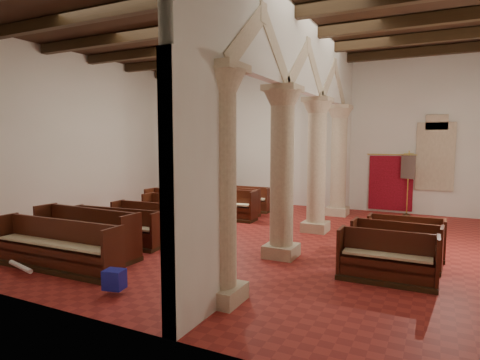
% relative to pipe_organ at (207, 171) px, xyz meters
% --- Properties ---
extents(floor, '(14.00, 14.00, 0.00)m').
position_rel_pipe_organ_xyz_m(floor, '(4.50, -5.50, -1.37)').
color(floor, maroon).
rests_on(floor, ground).
extents(ceiling, '(14.00, 14.00, 0.00)m').
position_rel_pipe_organ_xyz_m(ceiling, '(4.50, -5.50, 4.63)').
color(ceiling, black).
rests_on(ceiling, wall_back).
extents(wall_back, '(14.00, 0.02, 6.00)m').
position_rel_pipe_organ_xyz_m(wall_back, '(4.50, 0.50, 1.63)').
color(wall_back, white).
rests_on(wall_back, floor).
extents(wall_front, '(14.00, 0.02, 6.00)m').
position_rel_pipe_organ_xyz_m(wall_front, '(4.50, -11.50, 1.63)').
color(wall_front, white).
rests_on(wall_front, floor).
extents(wall_left, '(0.02, 12.00, 6.00)m').
position_rel_pipe_organ_xyz_m(wall_left, '(-2.50, -5.50, 1.63)').
color(wall_left, white).
rests_on(wall_left, floor).
extents(ceiling_beams, '(13.80, 11.80, 0.30)m').
position_rel_pipe_organ_xyz_m(ceiling_beams, '(4.50, -5.50, 4.45)').
color(ceiling_beams, '#30200F').
rests_on(ceiling_beams, wall_back).
extents(arcade, '(0.90, 11.90, 6.00)m').
position_rel_pipe_organ_xyz_m(arcade, '(6.30, -5.50, 2.19)').
color(arcade, beige).
rests_on(arcade, floor).
extents(window_back, '(1.00, 0.03, 2.20)m').
position_rel_pipe_organ_xyz_m(window_back, '(9.50, 0.48, 0.83)').
color(window_back, '#367A64').
rests_on(window_back, wall_back).
extents(pipe_organ, '(2.10, 0.85, 4.40)m').
position_rel_pipe_organ_xyz_m(pipe_organ, '(0.00, 0.00, 0.00)').
color(pipe_organ, '#30200F').
rests_on(pipe_organ, floor).
extents(lectern, '(0.60, 0.62, 1.35)m').
position_rel_pipe_organ_xyz_m(lectern, '(0.79, -0.01, -0.81)').
color(lectern, '#311E0F').
rests_on(lectern, floor).
extents(dossal_curtain, '(1.80, 0.07, 2.17)m').
position_rel_pipe_organ_xyz_m(dossal_curtain, '(8.00, 0.42, -0.21)').
color(dossal_curtain, maroon).
rests_on(dossal_curtain, floor).
extents(processional_banner, '(0.51, 0.66, 2.42)m').
position_rel_pipe_organ_xyz_m(processional_banner, '(8.64, -0.01, -0.57)').
color(processional_banner, '#30200F').
rests_on(processional_banner, floor).
extents(hymnal_box_a, '(0.41, 0.36, 0.36)m').
position_rel_pipe_organ_xyz_m(hymnal_box_a, '(4.40, -10.58, -1.09)').
color(hymnal_box_a, '#152B96').
rests_on(hymnal_box_a, floor).
extents(hymnal_box_b, '(0.31, 0.26, 0.29)m').
position_rel_pipe_organ_xyz_m(hymnal_box_b, '(2.95, -8.79, -1.13)').
color(hymnal_box_b, navy).
rests_on(hymnal_box_b, floor).
extents(hymnal_box_c, '(0.35, 0.30, 0.31)m').
position_rel_pipe_organ_xyz_m(hymnal_box_c, '(2.91, -6.31, -1.11)').
color(hymnal_box_c, navy).
rests_on(hymnal_box_c, floor).
extents(tube_heater_a, '(0.99, 0.33, 0.10)m').
position_rel_pipe_organ_xyz_m(tube_heater_a, '(1.82, -10.62, -1.21)').
color(tube_heater_a, white).
rests_on(tube_heater_a, floor).
extents(tube_heater_b, '(1.11, 0.30, 0.11)m').
position_rel_pipe_organ_xyz_m(tube_heater_b, '(2.28, -9.23, -1.21)').
color(tube_heater_b, white).
rests_on(tube_heater_b, floor).
extents(nave_pew_0, '(3.34, 0.79, 1.07)m').
position_rel_pipe_organ_xyz_m(nave_pew_0, '(2.20, -10.04, -1.02)').
color(nave_pew_0, '#30200F').
rests_on(nave_pew_0, floor).
extents(nave_pew_1, '(3.02, 0.85, 1.15)m').
position_rel_pipe_organ_xyz_m(nave_pew_1, '(2.00, -9.03, -0.99)').
color(nave_pew_1, '#30200F').
rests_on(nave_pew_1, floor).
extents(nave_pew_2, '(2.81, 0.84, 0.98)m').
position_rel_pipe_organ_xyz_m(nave_pew_2, '(1.91, -7.97, -1.05)').
color(nave_pew_2, '#30200F').
rests_on(nave_pew_2, floor).
extents(nave_pew_3, '(2.62, 0.78, 0.99)m').
position_rel_pipe_organ_xyz_m(nave_pew_3, '(2.26, -6.82, -1.04)').
color(nave_pew_3, '#30200F').
rests_on(nave_pew_3, floor).
extents(nave_pew_4, '(2.74, 0.71, 1.06)m').
position_rel_pipe_organ_xyz_m(nave_pew_4, '(2.39, -5.51, -1.02)').
color(nave_pew_4, '#30200F').
rests_on(nave_pew_4, floor).
extents(nave_pew_5, '(2.95, 0.85, 1.12)m').
position_rel_pipe_organ_xyz_m(nave_pew_5, '(2.02, -4.86, -1.00)').
color(nave_pew_5, '#30200F').
rests_on(nave_pew_5, floor).
extents(nave_pew_6, '(3.24, 0.81, 1.06)m').
position_rel_pipe_organ_xyz_m(nave_pew_6, '(2.42, -3.60, -1.02)').
color(nave_pew_6, '#30200F').
rests_on(nave_pew_6, floor).
extents(nave_pew_7, '(2.88, 0.83, 1.02)m').
position_rel_pipe_organ_xyz_m(nave_pew_7, '(2.38, -2.74, -1.03)').
color(nave_pew_7, '#30200F').
rests_on(nave_pew_7, floor).
extents(nave_pew_8, '(2.88, 0.66, 0.97)m').
position_rel_pipe_organ_xyz_m(nave_pew_8, '(2.41, -1.72, -1.05)').
color(nave_pew_8, '#30200F').
rests_on(nave_pew_8, floor).
extents(aisle_pew_0, '(1.89, 0.70, 1.01)m').
position_rel_pipe_organ_xyz_m(aisle_pew_0, '(8.78, -7.68, -1.03)').
color(aisle_pew_0, '#30200F').
rests_on(aisle_pew_0, floor).
extents(aisle_pew_1, '(1.93, 0.76, 0.99)m').
position_rel_pipe_organ_xyz_m(aisle_pew_1, '(8.84, -6.55, -1.04)').
color(aisle_pew_1, '#30200F').
rests_on(aisle_pew_1, floor).
extents(aisle_pew_2, '(1.76, 0.66, 0.97)m').
position_rel_pipe_organ_xyz_m(aisle_pew_2, '(8.98, -5.63, -1.04)').
color(aisle_pew_2, '#30200F').
rests_on(aisle_pew_2, floor).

